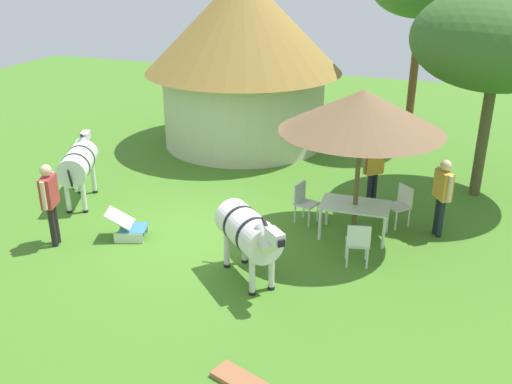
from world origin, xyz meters
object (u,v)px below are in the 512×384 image
object	(u,v)px
guest_behind_table	(442,191)
patio_dining_table	(355,208)
patio_chair_east_end	(358,241)
zebra_nearest_camera	(79,163)
striped_lounge_chair	(128,227)
zebra_by_umbrella	(249,232)
acacia_tree_left_background	(499,39)
shade_umbrella	(362,111)
guest_beside_umbrella	(374,167)
thatched_hut	(243,53)
patio_chair_west_end	(401,203)
patio_chair_near_lawn	(303,200)
standing_watcher	(50,197)

from	to	relation	value
guest_behind_table	patio_dining_table	bearing A→B (deg)	-99.18
patio_dining_table	patio_chair_east_end	xyz separation A→B (m)	(0.30, -1.21, -0.14)
patio_dining_table	zebra_nearest_camera	xyz separation A→B (m)	(-6.52, -0.42, 0.34)
patio_dining_table	striped_lounge_chair	xyz separation A→B (m)	(-4.46, -1.69, -0.40)
patio_dining_table	striped_lounge_chair	world-z (taller)	patio_dining_table
guest_behind_table	zebra_by_umbrella	bearing A→B (deg)	-76.82
patio_dining_table	acacia_tree_left_background	size ratio (longest dim) A/B	0.29
striped_lounge_chair	zebra_by_umbrella	size ratio (longest dim) A/B	0.55
shade_umbrella	guest_beside_umbrella	bearing A→B (deg)	87.42
thatched_hut	patio_chair_west_end	size ratio (longest dim) A/B	6.62
acacia_tree_left_background	zebra_nearest_camera	bearing A→B (deg)	-157.28
thatched_hut	patio_chair_east_end	xyz separation A→B (m)	(4.83, -6.48, -2.29)
patio_chair_near_lawn	striped_lounge_chair	distance (m)	3.84
patio_dining_table	striped_lounge_chair	distance (m)	4.79
patio_chair_east_end	zebra_nearest_camera	size ratio (longest dim) A/B	0.44
standing_watcher	zebra_by_umbrella	bearing A→B (deg)	73.19
guest_behind_table	standing_watcher	world-z (taller)	standing_watcher
thatched_hut	zebra_nearest_camera	distance (m)	6.30
zebra_by_umbrella	acacia_tree_left_background	bearing A→B (deg)	-171.30
patio_chair_east_end	guest_beside_umbrella	xyz separation A→B (m)	(-0.22, 2.97, 0.44)
zebra_nearest_camera	patio_chair_near_lawn	bearing A→B (deg)	-15.99
patio_chair_east_end	standing_watcher	distance (m)	6.16
thatched_hut	guest_behind_table	bearing A→B (deg)	-36.60
guest_beside_umbrella	patio_chair_near_lawn	bearing A→B (deg)	5.19
patio_chair_near_lawn	guest_behind_table	size ratio (longest dim) A/B	0.53
striped_lounge_chair	acacia_tree_left_background	world-z (taller)	acacia_tree_left_background
thatched_hut	guest_behind_table	xyz separation A→B (m)	(6.20, -4.60, -1.79)
thatched_hut	patio_chair_west_end	xyz separation A→B (m)	(5.38, -4.35, -2.29)
acacia_tree_left_background	thatched_hut	bearing A→B (deg)	164.29
patio_dining_table	guest_beside_umbrella	size ratio (longest dim) A/B	0.91
guest_beside_umbrella	thatched_hut	bearing A→B (deg)	-80.11
thatched_hut	shade_umbrella	distance (m)	6.95
patio_chair_near_lawn	zebra_by_umbrella	size ratio (longest dim) A/B	0.53
standing_watcher	zebra_nearest_camera	world-z (taller)	standing_watcher
shade_umbrella	guest_behind_table	distance (m)	2.49
patio_chair_near_lawn	guest_beside_umbrella	size ratio (longest dim) A/B	0.56
patio_chair_near_lawn	guest_beside_umbrella	world-z (taller)	guest_beside_umbrella
guest_beside_umbrella	zebra_by_umbrella	world-z (taller)	guest_beside_umbrella
patio_dining_table	guest_behind_table	distance (m)	1.84
patio_chair_east_end	zebra_nearest_camera	distance (m)	6.88
patio_chair_east_end	guest_beside_umbrella	distance (m)	3.01
patio_chair_near_lawn	standing_watcher	xyz separation A→B (m)	(-4.50, -2.80, 0.53)
zebra_nearest_camera	thatched_hut	bearing A→B (deg)	46.59
shade_umbrella	zebra_nearest_camera	size ratio (longest dim) A/B	1.59
patio_chair_east_end	shade_umbrella	bearing A→B (deg)	90.00
shade_umbrella	patio_chair_west_end	xyz separation A→B (m)	(0.85, 0.92, -2.22)
shade_umbrella	striped_lounge_chair	world-z (taller)	shade_umbrella
patio_dining_table	patio_chair_west_end	bearing A→B (deg)	47.21
patio_chair_near_lawn	patio_dining_table	bearing A→B (deg)	90.00
patio_dining_table	standing_watcher	size ratio (longest dim) A/B	0.83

